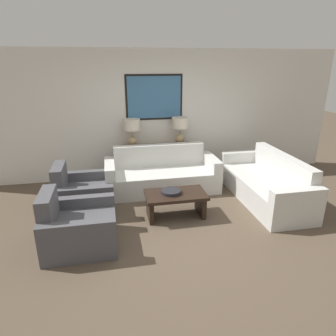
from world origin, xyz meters
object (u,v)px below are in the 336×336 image
Objects in this scene: table_lamp_left at (132,129)px; coffee_table at (176,200)px; decorative_bowl at (171,192)px; couch_by_back_wall at (162,176)px; armchair_near_camera at (78,228)px; table_lamp_right at (180,127)px; couch_by_side at (266,185)px; armchair_near_back_wall at (83,195)px; console_table at (157,162)px.

table_lamp_left reaches higher than coffee_table.
table_lamp_left is 1.90m from decorative_bowl.
couch_by_back_wall is 1.12m from decorative_bowl.
coffee_table is 1.03× the size of armchair_near_camera.
table_lamp_right is at bearing 0.00° from table_lamp_left.
couch_by_side is 3.34m from armchair_near_camera.
table_lamp_left is 1.83× the size of decorative_bowl.
armchair_near_back_wall reaches higher than coffee_table.
armchair_near_back_wall is at bearing 175.64° from couch_by_side.
decorative_bowl is (0.45, -1.72, -0.68)m from table_lamp_left.
coffee_table is at bearing -88.67° from couch_by_back_wall.
table_lamp_left reaches higher than armchair_near_back_wall.
couch_by_back_wall is 2.22m from armchair_near_camera.
couch_by_back_wall is 1.57m from armchair_near_back_wall.
armchair_near_back_wall reaches higher than decorative_bowl.
armchair_near_back_wall reaches higher than console_table.
armchair_near_camera is at bearing -112.86° from table_lamp_left.
couch_by_back_wall reaches higher than armchair_near_back_wall.
armchair_near_back_wall is (-1.49, 0.54, -0.02)m from coffee_table.
couch_by_side is 2.28× the size of armchair_near_camera.
decorative_bowl is at bearing 21.62° from armchair_near_camera.
table_lamp_left is 2.81m from couch_by_side.
armchair_near_camera is (-3.23, -0.84, -0.02)m from couch_by_side.
couch_by_side reaches higher than decorative_bowl.
couch_by_back_wall reaches higher than console_table.
coffee_table is (-0.47, -1.73, -0.82)m from table_lamp_right.
console_table is 0.90m from table_lamp_right.
table_lamp_right is at bearing 0.00° from console_table.
couch_by_back_wall is 1.00× the size of couch_by_side.
table_lamp_left is 1.99m from coffee_table.
armchair_near_camera is at bearing -159.91° from coffee_table.
armchair_near_back_wall is at bearing -140.85° from console_table.
console_table is 1.73m from coffee_table.
armchair_near_back_wall is (-1.46, -0.58, -0.02)m from couch_by_back_wall.
couch_by_side reaches higher than console_table.
console_table is 0.61m from couch_by_back_wall.
table_lamp_left is 1.00× the size of table_lamp_right.
decorative_bowl is at bearing -107.75° from table_lamp_right.
table_lamp_left reaches higher than couch_by_back_wall.
coffee_table is at bearing -73.09° from table_lamp_left.
decorative_bowl is (-0.05, -1.72, 0.07)m from console_table.
armchair_near_back_wall is (-1.96, -1.19, -0.84)m from table_lamp_right.
table_lamp_right reaches higher than decorative_bowl.
armchair_near_back_wall is (-1.41, 0.53, -0.16)m from decorative_bowl.
armchair_near_back_wall is at bearing 159.50° from decorative_bowl.
coffee_table is at bearing -20.09° from armchair_near_back_wall.
armchair_near_back_wall is at bearing 159.91° from coffee_table.
coffee_table is (0.03, -1.73, -0.08)m from console_table.
armchair_near_back_wall is at bearing 90.00° from armchair_near_camera.
coffee_table is 3.09× the size of decorative_bowl.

